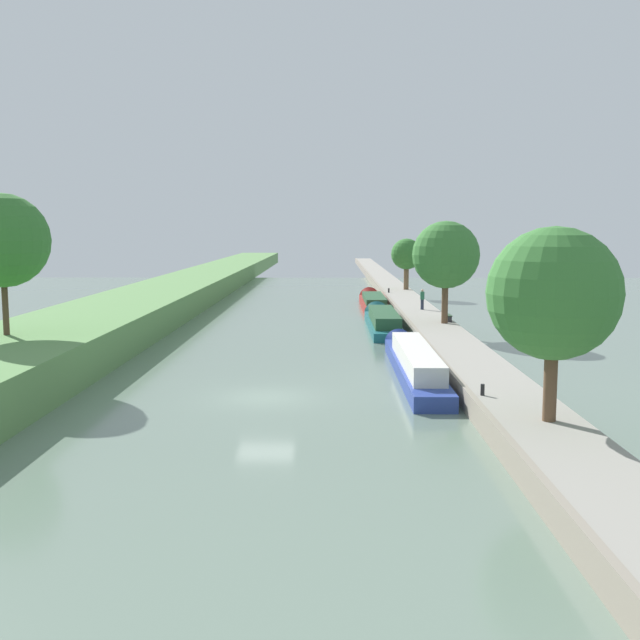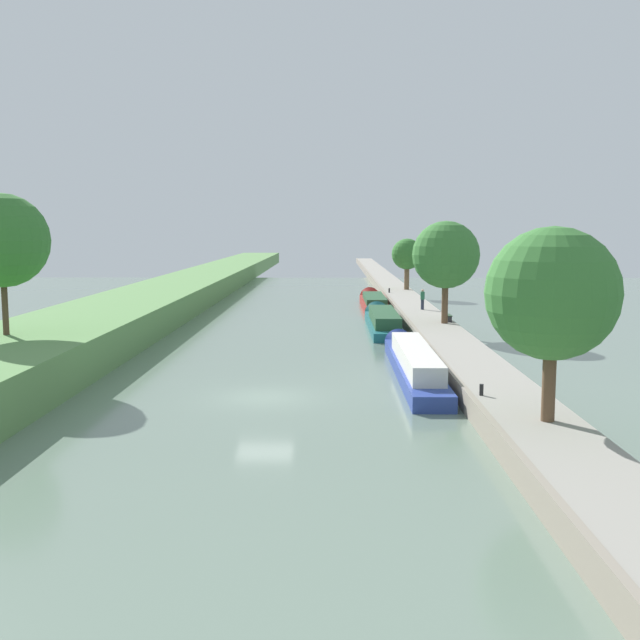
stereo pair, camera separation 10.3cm
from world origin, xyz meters
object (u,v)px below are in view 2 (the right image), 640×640
at_px(park_bench, 448,316).
at_px(person_walking, 422,299).
at_px(narrowboat_red, 373,302).
at_px(narrowboat_blue, 413,362).
at_px(mooring_bollard_near, 481,390).
at_px(narrowboat_teal, 383,320).
at_px(mooring_bollard_far, 389,290).

bearing_deg(park_bench, person_walking, 96.67).
xyz_separation_m(narrowboat_red, park_bench, (4.28, -17.62, 0.72)).
bearing_deg(narrowboat_blue, mooring_bollard_near, -78.72).
xyz_separation_m(narrowboat_teal, mooring_bollard_far, (2.08, 20.48, 0.55)).
bearing_deg(narrowboat_teal, mooring_bollard_far, 84.21).
xyz_separation_m(mooring_bollard_near, mooring_bollard_far, (0.00, 46.91, 0.00)).
xyz_separation_m(person_walking, mooring_bollard_far, (-1.45, 15.91, -0.65)).
bearing_deg(person_walking, narrowboat_blue, -98.11).
bearing_deg(mooring_bollard_far, narrowboat_blue, -92.60).
xyz_separation_m(narrowboat_teal, park_bench, (4.40, -2.93, 0.67)).
bearing_deg(narrowboat_teal, park_bench, -33.69).
height_order(narrowboat_blue, park_bench, narrowboat_blue).
xyz_separation_m(narrowboat_blue, mooring_bollard_far, (1.73, 38.22, 0.47)).
bearing_deg(narrowboat_red, narrowboat_blue, -89.61).
relative_size(mooring_bollard_far, park_bench, 0.30).
bearing_deg(narrowboat_red, park_bench, -76.35).
distance_m(narrowboat_blue, narrowboat_red, 32.42).
bearing_deg(narrowboat_red, narrowboat_teal, -90.49).
height_order(narrowboat_blue, narrowboat_red, narrowboat_blue).
distance_m(narrowboat_teal, park_bench, 5.33).
height_order(narrowboat_red, person_walking, person_walking).
xyz_separation_m(narrowboat_red, mooring_bollard_far, (1.95, 5.79, 0.60)).
distance_m(narrowboat_teal, narrowboat_red, 14.68).
height_order(narrowboat_red, park_bench, narrowboat_red).
height_order(narrowboat_blue, mooring_bollard_far, narrowboat_blue).
distance_m(person_walking, mooring_bollard_far, 15.98).
relative_size(narrowboat_blue, mooring_bollard_near, 36.93).
relative_size(mooring_bollard_near, park_bench, 0.30).
bearing_deg(narrowboat_blue, park_bench, 74.67).
bearing_deg(mooring_bollard_near, narrowboat_blue, 101.28).
relative_size(narrowboat_blue, mooring_bollard_far, 36.93).
relative_size(narrowboat_blue, park_bench, 11.08).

